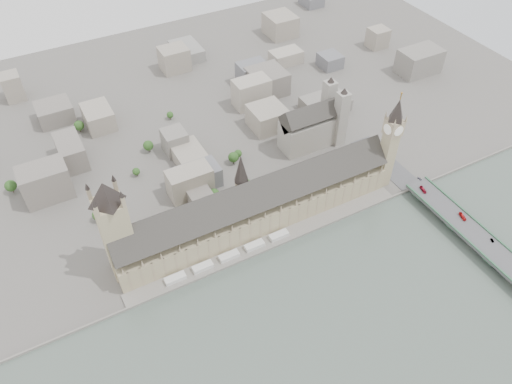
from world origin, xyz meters
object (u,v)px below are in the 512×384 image
palace_of_westminster (255,206)px  westminster_abbey (313,125)px  elizabeth_tower (391,137)px  red_bus_north (423,190)px  victoria_tower (114,225)px  car_approach (420,179)px  red_bus_south (462,216)px  car_silver (492,240)px  westminster_bridge (469,234)px

palace_of_westminster → westminster_abbey: size_ratio=3.90×
palace_of_westminster → elizabeth_tower: bearing=-4.8°
palace_of_westminster → red_bus_north: size_ratio=27.56×
victoria_tower → westminster_abbey: (232.92, 69.00, -30.12)m
elizabeth_tower → westminster_abbey: (-27.08, 87.00, -33.01)m
palace_of_westminster → victoria_tower: 126.41m
car_approach → elizabeth_tower: bearing=126.4°
palace_of_westminster → westminster_abbey: bearing=34.2°
westminster_abbey → palace_of_westminster: bearing=-145.8°
westminster_abbey → victoria_tower: bearing=-163.5°
red_bus_south → car_silver: red_bus_south is taller
red_bus_south → palace_of_westminster: bearing=166.5°
elizabeth_tower → westminster_bridge: 111.81m
victoria_tower → red_bus_north: size_ratio=10.40×
palace_of_westminster → westminster_abbey: (110.92, 75.30, 2.38)m
red_bus_north → car_approach: size_ratio=1.94×
westminster_abbey → car_approach: 123.45m
westminster_bridge → car_approach: bearing=86.1°
red_bus_north → car_approach: bearing=72.5°
westminster_bridge → westminster_abbey: westminster_abbey is taller
victoria_tower → red_bus_south: (288.17, -98.46, -43.58)m
car_approach → westminster_bridge: bearing=-110.3°
elizabeth_tower → victoria_tower: elizabeth_tower is taller
palace_of_westminster → red_bus_south: size_ratio=26.78×
red_bus_north → car_silver: 78.16m
palace_of_westminster → car_approach: palace_of_westminster is taller
car_silver → car_approach: car_approach is taller
victoria_tower → westminster_bridge: victoria_tower is taller
palace_of_westminster → car_silver: size_ratio=61.75×
westminster_abbey → red_bus_north: 132.71m
elizabeth_tower → red_bus_north: size_ratio=11.18×
westminster_bridge → car_silver: (6.69, -18.08, 5.83)m
westminster_abbey → red_bus_north: westminster_abbey is taller
elizabeth_tower → car_approach: bearing=-37.2°
elizabeth_tower → victoria_tower: bearing=176.0°
red_bus_north → elizabeth_tower: bearing=133.0°
car_silver → elizabeth_tower: bearing=124.1°
westminster_bridge → car_approach: 73.85m
palace_of_westminster → westminster_bridge: size_ratio=0.82×
elizabeth_tower → westminster_abbey: bearing=107.3°
elizabeth_tower → victoria_tower: 260.64m
palace_of_westminster → westminster_abbey: westminster_abbey is taller
red_bus_south → car_silver: 33.22m
palace_of_westminster → victoria_tower: (-122.00, 6.30, 32.50)m
elizabeth_tower → westminster_abbey: elizabeth_tower is taller
car_approach → westminster_abbey: bearing=100.9°
elizabeth_tower → red_bus_north: bearing=-60.1°
elizabeth_tower → car_approach: elizabeth_tower is taller
palace_of_westminster → red_bus_north: bearing=-16.7°
westminster_bridge → victoria_tower: bearing=158.2°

